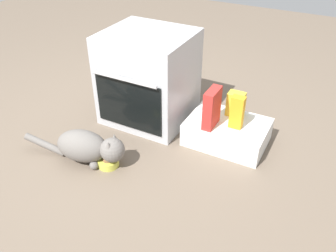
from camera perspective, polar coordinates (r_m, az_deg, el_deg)
The scene contains 8 objects.
ground at distance 2.65m, azimuth -7.10°, elevation -2.76°, with size 8.00×8.00×0.00m, color #6B5B4C.
oven at distance 2.77m, azimuth -3.15°, elevation 7.78°, with size 0.64×0.63×0.71m.
pantry_cabinet at distance 2.63m, azimuth 9.48°, elevation -0.95°, with size 0.57×0.41×0.18m, color white.
food_bowl at distance 2.45m, azimuth -9.60°, elevation -5.70°, with size 0.14×0.14×0.08m.
cat at distance 2.45m, azimuth -12.82°, elevation -3.28°, with size 0.76×0.28×0.24m.
juice_carton at distance 2.47m, azimuth 11.06°, elevation 2.17°, with size 0.09×0.06×0.24m, color orange.
cereal_box at distance 2.46m, azimuth 7.08°, elevation 2.89°, with size 0.07×0.18×0.28m, color #B72D28.
snack_bag at distance 2.63m, azimuth 10.83°, elevation 3.48°, with size 0.12×0.09×0.18m, color yellow.
Camera 1 is at (1.27, -1.71, 1.58)m, focal length 37.84 mm.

